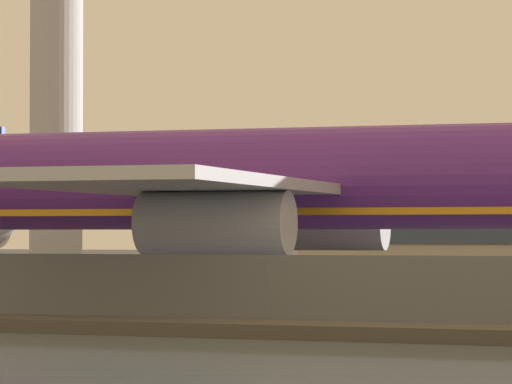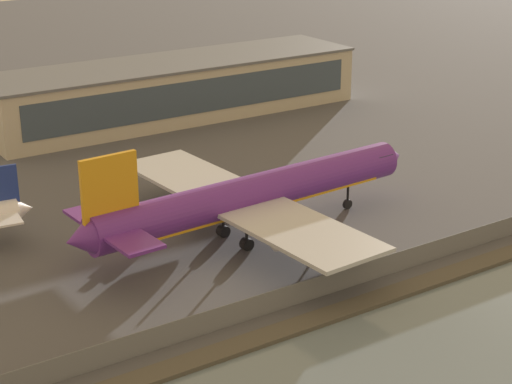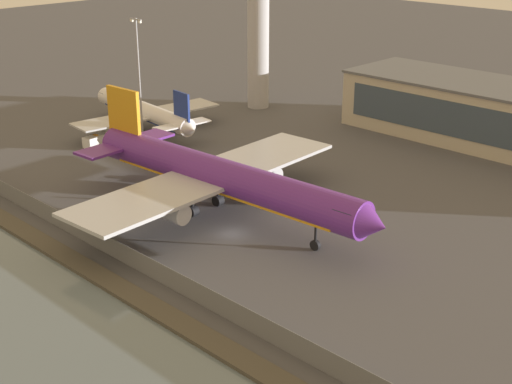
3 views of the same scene
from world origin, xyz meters
name	(u,v)px [view 2 (image 2 of 3)]	position (x,y,z in m)	size (l,w,h in m)	color
ground_plane	(301,235)	(0.00, 0.00, 0.00)	(500.00, 500.00, 0.00)	#4C4C51
shoreline_seawall	(402,290)	(0.00, -20.50, 0.25)	(320.00, 3.00, 0.50)	#474238
perimeter_fence	(378,268)	(0.00, -16.00, 1.38)	(280.00, 0.10, 2.75)	slate
cargo_jet_purple	(250,196)	(-6.28, 3.21, 6.17)	(55.80, 47.93, 16.16)	#602889
baggage_tug	(133,245)	(-21.51, 8.39, 0.81)	(2.64, 3.56, 1.80)	red
terminal_building	(175,89)	(15.42, 64.33, 5.77)	(78.11, 19.54, 11.52)	#BCB299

